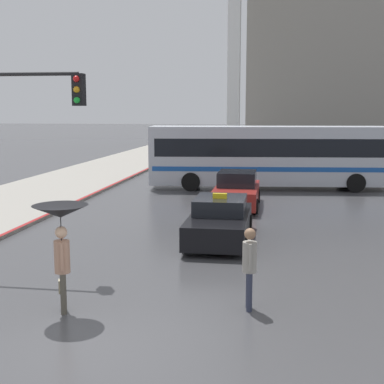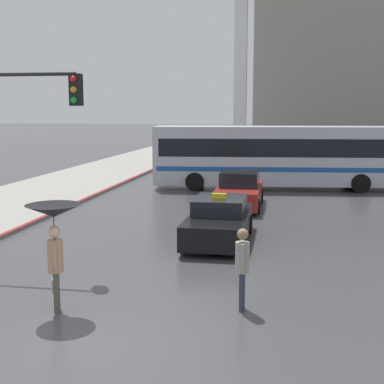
{
  "view_description": "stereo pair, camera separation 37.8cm",
  "coord_description": "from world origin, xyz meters",
  "views": [
    {
      "loc": [
        3.17,
        -8.33,
        4.11
      ],
      "look_at": [
        0.45,
        9.15,
        1.4
      ],
      "focal_mm": 50.0,
      "sensor_mm": 36.0,
      "label": 1
    },
    {
      "loc": [
        3.54,
        -8.26,
        4.11
      ],
      "look_at": [
        0.45,
        9.15,
        1.4
      ],
      "focal_mm": 50.0,
      "sensor_mm": 36.0,
      "label": 2
    }
  ],
  "objects": [
    {
      "name": "ground_plane",
      "position": [
        0.0,
        0.0,
        0.0
      ],
      "size": [
        300.0,
        300.0,
        0.0
      ],
      "primitive_type": "plane",
      "color": "#424244"
    },
    {
      "name": "city_bus",
      "position": [
        2.81,
        20.09,
        1.82
      ],
      "size": [
        12.56,
        3.73,
        3.28
      ],
      "rotation": [
        0.0,
        0.0,
        -1.47
      ],
      "color": "#B2B7C1",
      "rests_on": "ground_plane"
    },
    {
      "name": "taxi",
      "position": [
        1.49,
        8.19,
        0.64
      ],
      "size": [
        1.91,
        4.42,
        1.53
      ],
      "rotation": [
        0.0,
        0.0,
        3.14
      ],
      "color": "black",
      "rests_on": "ground_plane"
    },
    {
      "name": "monument_cross",
      "position": [
        0.04,
        31.84,
        10.94
      ],
      "size": [
        8.48,
        0.9,
        19.28
      ],
      "color": "white",
      "rests_on": "ground_plane"
    },
    {
      "name": "sedan_red",
      "position": [
        1.58,
        14.33,
        0.68
      ],
      "size": [
        1.91,
        4.42,
        1.51
      ],
      "rotation": [
        0.0,
        0.0,
        3.14
      ],
      "color": "maroon",
      "rests_on": "ground_plane"
    },
    {
      "name": "pedestrian_with_umbrella",
      "position": [
        -1.05,
        1.64,
        1.83
      ],
      "size": [
        1.12,
        1.12,
        2.24
      ],
      "rotation": [
        0.0,
        0.0,
        1.95
      ],
      "color": "#4C473D",
      "rests_on": "ground_plane"
    },
    {
      "name": "pedestrian_man",
      "position": [
        2.7,
        2.37,
        1.02
      ],
      "size": [
        0.33,
        0.45,
        1.73
      ],
      "rotation": [
        0.0,
        0.0,
        -1.46
      ],
      "color": "#2D3347",
      "rests_on": "ground_plane"
    }
  ]
}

